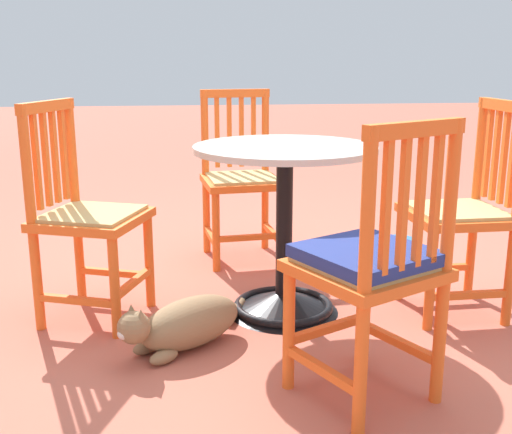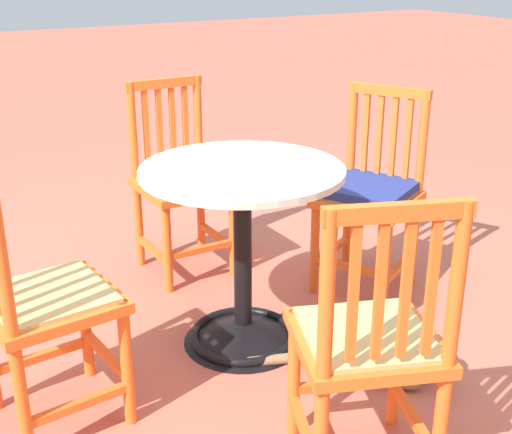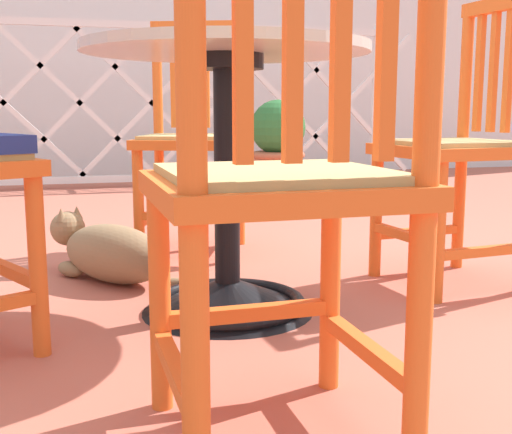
{
  "view_description": "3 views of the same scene",
  "coord_description": "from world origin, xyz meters",
  "px_view_note": "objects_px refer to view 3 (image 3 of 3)",
  "views": [
    {
      "loc": [
        -2.67,
        0.43,
        1.08
      ],
      "look_at": [
        -0.01,
        0.11,
        0.4
      ],
      "focal_mm": 44.18,
      "sensor_mm": 36.0,
      "label": 1
    },
    {
      "loc": [
        1.02,
        2.12,
        1.47
      ],
      "look_at": [
        -0.28,
        -0.14,
        0.46
      ],
      "focal_mm": 48.36,
      "sensor_mm": 36.0,
      "label": 2
    },
    {
      "loc": [
        -0.52,
        -1.72,
        0.56
      ],
      "look_at": [
        -0.06,
        -0.01,
        0.27
      ],
      "focal_mm": 45.87,
      "sensor_mm": 36.0,
      "label": 3
    }
  ],
  "objects_px": {
    "orange_chair_by_planter": "(193,142)",
    "tabby_cat": "(107,252)",
    "orange_chair_near_fence": "(282,189)",
    "terracotta_planter": "(278,150)",
    "orange_chair_tucked_in": "(461,150)",
    "cafe_table": "(227,211)"
  },
  "relations": [
    {
      "from": "orange_chair_tucked_in",
      "to": "tabby_cat",
      "type": "relative_size",
      "value": 1.56
    },
    {
      "from": "terracotta_planter",
      "to": "orange_chair_near_fence",
      "type": "bearing_deg",
      "value": -107.02
    },
    {
      "from": "orange_chair_near_fence",
      "to": "orange_chair_by_planter",
      "type": "relative_size",
      "value": 1.0
    },
    {
      "from": "tabby_cat",
      "to": "orange_chair_by_planter",
      "type": "bearing_deg",
      "value": 47.25
    },
    {
      "from": "cafe_table",
      "to": "orange_chair_tucked_in",
      "type": "xyz_separation_m",
      "value": [
        0.79,
        0.11,
        0.15
      ]
    },
    {
      "from": "tabby_cat",
      "to": "terracotta_planter",
      "type": "distance_m",
      "value": 1.84
    },
    {
      "from": "orange_chair_tucked_in",
      "to": "tabby_cat",
      "type": "distance_m",
      "value": 1.19
    },
    {
      "from": "orange_chair_by_planter",
      "to": "tabby_cat",
      "type": "xyz_separation_m",
      "value": [
        -0.36,
        -0.39,
        -0.34
      ]
    },
    {
      "from": "tabby_cat",
      "to": "orange_chair_tucked_in",
      "type": "bearing_deg",
      "value": -16.62
    },
    {
      "from": "orange_chair_near_fence",
      "to": "orange_chair_by_planter",
      "type": "distance_m",
      "value": 1.58
    },
    {
      "from": "orange_chair_by_planter",
      "to": "tabby_cat",
      "type": "distance_m",
      "value": 0.63
    },
    {
      "from": "cafe_table",
      "to": "orange_chair_by_planter",
      "type": "height_order",
      "value": "orange_chair_by_planter"
    },
    {
      "from": "orange_chair_by_planter",
      "to": "tabby_cat",
      "type": "height_order",
      "value": "orange_chair_by_planter"
    },
    {
      "from": "orange_chair_tucked_in",
      "to": "terracotta_planter",
      "type": "height_order",
      "value": "orange_chair_tucked_in"
    },
    {
      "from": "cafe_table",
      "to": "orange_chair_near_fence",
      "type": "distance_m",
      "value": 0.77
    },
    {
      "from": "cafe_table",
      "to": "terracotta_planter",
      "type": "xyz_separation_m",
      "value": [
        0.74,
        1.93,
        0.04
      ]
    },
    {
      "from": "orange_chair_by_planter",
      "to": "orange_chair_tucked_in",
      "type": "bearing_deg",
      "value": -44.02
    },
    {
      "from": "orange_chair_near_fence",
      "to": "orange_chair_by_planter",
      "type": "bearing_deg",
      "value": 85.33
    },
    {
      "from": "cafe_table",
      "to": "terracotta_planter",
      "type": "relative_size",
      "value": 1.23
    },
    {
      "from": "cafe_table",
      "to": "orange_chair_tucked_in",
      "type": "bearing_deg",
      "value": 7.96
    },
    {
      "from": "terracotta_planter",
      "to": "orange_chair_tucked_in",
      "type": "bearing_deg",
      "value": -88.58
    },
    {
      "from": "orange_chair_near_fence",
      "to": "terracotta_planter",
      "type": "bearing_deg",
      "value": 72.98
    }
  ]
}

